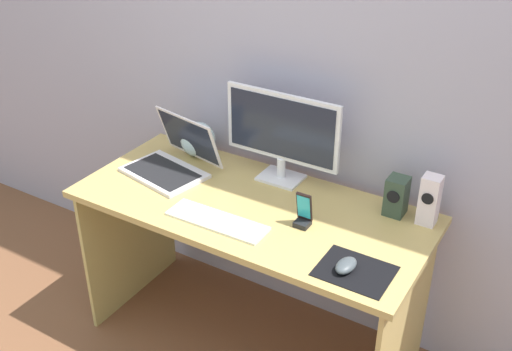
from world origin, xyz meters
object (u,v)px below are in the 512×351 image
object	(u,v)px
speaker_right	(429,200)
fishbowl	(198,139)
mouse	(346,265)
phone_in_dock	(303,214)
laptop	(172,161)
keyboard_external	(217,221)
monitor	(282,133)
speaker_near_monitor	(396,196)

from	to	relation	value
speaker_right	fishbowl	size ratio (longest dim) A/B	1.25
mouse	fishbowl	bearing A→B (deg)	160.85
speaker_right	phone_in_dock	distance (m)	0.47
laptop	keyboard_external	xyz separation A→B (m)	(0.39, -0.23, -0.04)
speaker_right	keyboard_external	xyz separation A→B (m)	(-0.68, -0.41, -0.10)
monitor	fishbowl	distance (m)	0.45
speaker_right	laptop	distance (m)	1.08
monitor	fishbowl	size ratio (longest dim) A/B	3.21
keyboard_external	mouse	bearing A→B (deg)	-2.48
mouse	monitor	bearing A→B (deg)	144.80
speaker_near_monitor	fishbowl	size ratio (longest dim) A/B	0.98
fishbowl	speaker_right	bearing A→B (deg)	-0.38
speaker_near_monitor	fishbowl	xyz separation A→B (m)	(-0.94, 0.01, -0.00)
speaker_near_monitor	speaker_right	bearing A→B (deg)	0.06
mouse	speaker_right	bearing A→B (deg)	77.48
speaker_near_monitor	mouse	world-z (taller)	speaker_near_monitor
monitor	keyboard_external	bearing A→B (deg)	-96.37
monitor	phone_in_dock	distance (m)	0.39
speaker_right	fishbowl	distance (m)	1.06
keyboard_external	speaker_right	bearing A→B (deg)	30.27
monitor	fishbowl	world-z (taller)	monitor
speaker_near_monitor	mouse	xyz separation A→B (m)	(-0.02, -0.42, -0.06)
keyboard_external	phone_in_dock	world-z (taller)	phone_in_dock
monitor	mouse	bearing A→B (deg)	-41.09
monitor	phone_in_dock	bearing A→B (deg)	-47.16
fishbowl	phone_in_dock	xyz separation A→B (m)	(0.67, -0.26, -0.03)
laptop	keyboard_external	distance (m)	0.46
laptop	monitor	bearing A→B (deg)	22.02
monitor	keyboard_external	size ratio (longest dim) A/B	1.27
speaker_right	mouse	distance (m)	0.45
speaker_right	laptop	size ratio (longest dim) A/B	0.50
keyboard_external	fishbowl	bearing A→B (deg)	132.18
phone_in_dock	speaker_right	bearing A→B (deg)	33.29
monitor	keyboard_external	distance (m)	0.47
monitor	speaker_near_monitor	distance (m)	0.53
laptop	speaker_right	bearing A→B (deg)	9.18
monitor	mouse	world-z (taller)	monitor
phone_in_dock	fishbowl	bearing A→B (deg)	158.63
speaker_right	fishbowl	world-z (taller)	speaker_right
speaker_right	fishbowl	bearing A→B (deg)	179.62
monitor	laptop	distance (m)	0.50
speaker_right	keyboard_external	distance (m)	0.80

